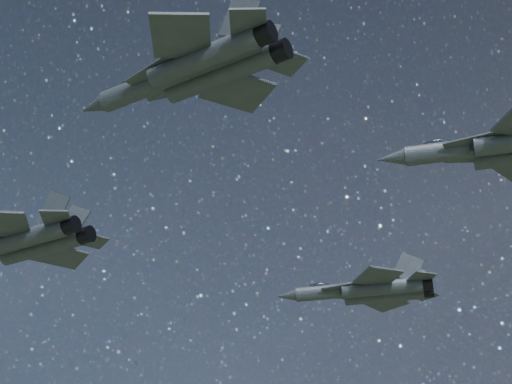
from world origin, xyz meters
The scene contains 4 objects.
jet_lead centered at (-23.01, -3.88, 149.95)m, with size 18.94×13.17×4.76m.
jet_left centered at (-0.14, 19.78, 147.58)m, with size 15.68×10.31×4.02m.
jet_right centered at (5.04, -12.65, 151.40)m, with size 17.86×12.54×4.51m.
jet_slot centered at (20.32, 4.48, 148.18)m, with size 16.56×10.92×4.24m.
Camera 1 is at (36.09, -47.71, 114.71)m, focal length 60.00 mm.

